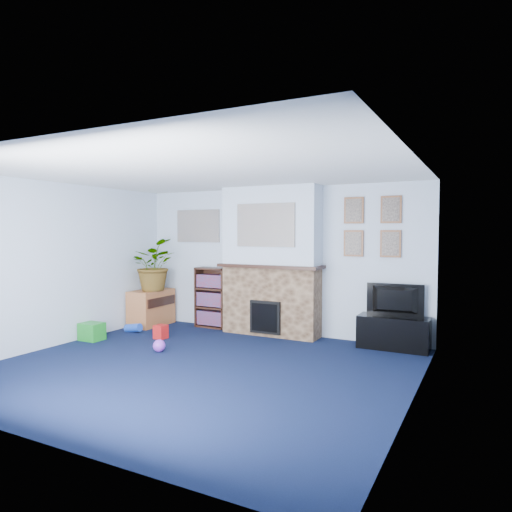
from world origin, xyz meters
The scene contains 26 objects.
floor centered at (0.00, 0.00, 0.00)m, with size 5.00×4.50×0.01m, color #0D1633.
ceiling centered at (0.00, 0.00, 2.40)m, with size 5.00×4.50×0.01m, color white.
wall_back centered at (0.00, 2.25, 1.20)m, with size 5.00×0.04×2.40m, color silver.
wall_front centered at (0.00, -2.25, 1.20)m, with size 5.00×0.04×2.40m, color silver.
wall_left centered at (-2.50, 0.00, 1.20)m, with size 0.04×4.50×2.40m, color silver.
wall_right centered at (2.50, 0.00, 1.20)m, with size 0.04×4.50×2.40m, color silver.
chimney_breast centered at (0.00, 2.05, 1.18)m, with size 1.72×0.50×2.40m.
collage_main centered at (0.00, 1.84, 1.78)m, with size 1.00×0.03×0.68m, color gray.
collage_left centered at (-1.55, 2.23, 1.78)m, with size 0.90×0.03×0.58m, color gray.
portrait_tl centered at (1.30, 2.23, 2.00)m, with size 0.30×0.03×0.40m, color brown.
portrait_tr centered at (1.85, 2.23, 2.00)m, with size 0.30×0.03×0.40m, color brown.
portrait_bl centered at (1.30, 2.23, 1.50)m, with size 0.30×0.03×0.40m, color brown.
portrait_br centered at (1.85, 2.23, 1.50)m, with size 0.30×0.03×0.40m, color brown.
tv_stand centered at (1.95, 2.03, 0.23)m, with size 0.99×0.41×0.47m, color black.
television centered at (1.95, 2.05, 0.70)m, with size 0.80×0.11×0.46m, color black.
bookshelf centered at (-1.17, 2.11, 0.50)m, with size 0.58×0.28×1.05m.
sideboard centered at (-2.24, 1.75, 0.35)m, with size 0.45×0.81×0.63m, color #B5683A.
potted_plant centered at (-2.19, 1.70, 1.09)m, with size 0.83×0.72×0.92m, color #26661E.
mantel_clock centered at (-0.04, 2.00, 1.22)m, with size 0.11×0.06×0.15m, color gold.
mantel_candle centered at (0.27, 2.00, 1.23)m, with size 0.06×0.06×0.18m, color #B2BFC6.
mantel_teddy centered at (-0.61, 2.00, 1.22)m, with size 0.13×0.13×0.13m, color gray.
mantel_can centered at (0.76, 2.00, 1.21)m, with size 0.06×0.06×0.12m, color red.
green_crate centered at (-2.30, 0.43, 0.14)m, with size 0.34×0.27×0.27m, color #198C26.
toy_ball centered at (-0.92, 0.35, 0.09)m, with size 0.17×0.17×0.17m, color purple.
toy_block centered at (-1.42, 1.00, 0.11)m, with size 0.17×0.17×0.21m, color red.
toy_tube centered at (-2.13, 1.15, 0.07)m, with size 0.14×0.14×0.29m, color blue.
Camera 1 is at (3.15, -4.61, 1.67)m, focal length 32.00 mm.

